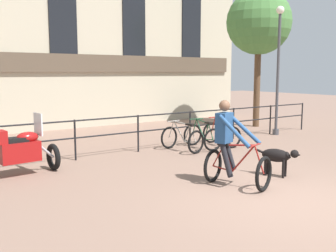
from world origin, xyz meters
TOP-DOWN VIEW (x-y plane):
  - ground_plane at (0.00, 0.00)m, footprint 60.00×60.00m
  - canal_railing at (-0.00, 5.20)m, footprint 15.05×0.05m
  - cyclist_with_bike at (-0.23, 1.26)m, footprint 1.01×1.32m
  - dog at (1.08, 1.17)m, footprint 0.46×0.96m
  - parked_motorcycle at (-3.46, 4.46)m, footprint 1.68×0.73m
  - parked_bicycle_near_lamp at (1.07, 4.54)m, footprint 0.83×1.20m
  - parked_bicycle_mid_left at (1.83, 4.54)m, footprint 0.76×1.17m
  - parked_bicycle_mid_right at (2.59, 4.54)m, footprint 0.77×1.17m
  - street_lamp at (5.65, 4.96)m, footprint 0.28×0.28m
  - tree_canalside_right at (6.73, 6.87)m, footprint 2.61×2.61m

SIDE VIEW (x-z plane):
  - ground_plane at x=0.00m, z-range 0.00..0.00m
  - parked_bicycle_near_lamp at x=1.07m, z-range -0.07..0.79m
  - parked_bicycle_mid_right at x=2.59m, z-range -0.07..0.79m
  - parked_bicycle_mid_left at x=1.83m, z-range -0.07..0.79m
  - dog at x=1.08m, z-range 0.13..0.76m
  - parked_motorcycle at x=-3.46m, z-range -0.11..1.24m
  - canal_railing at x=0.00m, z-range 0.18..1.23m
  - cyclist_with_bike at x=-0.23m, z-range -0.09..1.61m
  - street_lamp at x=5.65m, z-range 0.27..4.79m
  - tree_canalside_right at x=6.73m, z-range 1.44..6.99m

